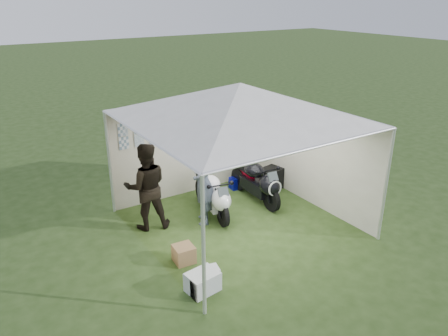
{
  "coord_description": "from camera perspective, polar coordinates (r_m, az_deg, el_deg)",
  "views": [
    {
      "loc": [
        -4.66,
        -6.67,
        4.56
      ],
      "look_at": [
        -0.14,
        0.35,
        1.19
      ],
      "focal_mm": 35.0,
      "sensor_mm": 36.0,
      "label": 1
    }
  ],
  "objects": [
    {
      "name": "ground",
      "position": [
        9.33,
        1.88,
        -7.34
      ],
      "size": [
        80.0,
        80.0,
        0.0
      ],
      "primitive_type": "plane",
      "color": "#263C14",
      "rests_on": "ground"
    },
    {
      "name": "canopy_tent",
      "position": [
        8.4,
        1.97,
        8.27
      ],
      "size": [
        5.66,
        5.66,
        3.0
      ],
      "color": "silver",
      "rests_on": "ground"
    },
    {
      "name": "motorcycle_white",
      "position": [
        9.48,
        -1.41,
        -3.45
      ],
      "size": [
        0.59,
        1.8,
        0.89
      ],
      "rotation": [
        0.0,
        0.0,
        -0.17
      ],
      "color": "black",
      "rests_on": "ground"
    },
    {
      "name": "motorcycle_black",
      "position": [
        10.11,
        4.4,
        -1.67
      ],
      "size": [
        0.48,
        1.9,
        0.94
      ],
      "rotation": [
        0.0,
        0.0,
        -0.05
      ],
      "color": "black",
      "rests_on": "ground"
    },
    {
      "name": "paddock_stand",
      "position": [
        10.92,
        1.79,
        -1.91
      ],
      "size": [
        0.4,
        0.26,
        0.29
      ],
      "primitive_type": "cube",
      "rotation": [
        0.0,
        0.0,
        -0.05
      ],
      "color": "#0E12BF",
      "rests_on": "ground"
    },
    {
      "name": "person_dark_jacket",
      "position": [
        8.96,
        -10.13,
        -2.41
      ],
      "size": [
        1.05,
        0.92,
        1.84
      ],
      "primitive_type": "imported",
      "rotation": [
        0.0,
        0.0,
        2.85
      ],
      "color": "black",
      "rests_on": "ground"
    },
    {
      "name": "person_blue_jacket",
      "position": [
        9.04,
        -2.68,
        -1.87
      ],
      "size": [
        0.67,
        0.79,
        1.82
      ],
      "primitive_type": "imported",
      "rotation": [
        0.0,
        0.0,
        -2.0
      ],
      "color": "slate",
      "rests_on": "ground"
    },
    {
      "name": "equipment_box",
      "position": [
        10.9,
        6.09,
        -1.39
      ],
      "size": [
        0.6,
        0.51,
        0.54
      ],
      "primitive_type": "cube",
      "rotation": [
        0.0,
        0.0,
        0.16
      ],
      "color": "black",
      "rests_on": "ground"
    },
    {
      "name": "crate_0",
      "position": [
        7.37,
        -2.82,
        -14.63
      ],
      "size": [
        0.55,
        0.45,
        0.34
      ],
      "primitive_type": "cube",
      "rotation": [
        0.0,
        0.0,
        0.13
      ],
      "color": "#B4B9BD",
      "rests_on": "ground"
    },
    {
      "name": "crate_1",
      "position": [
        8.09,
        -5.27,
        -11.1
      ],
      "size": [
        0.38,
        0.38,
        0.32
      ],
      "primitive_type": "cube",
      "rotation": [
        0.0,
        0.0,
        -0.08
      ],
      "color": "brown",
      "rests_on": "ground"
    },
    {
      "name": "crate_2",
      "position": [
        7.65,
        -1.84,
        -13.63
      ],
      "size": [
        0.35,
        0.31,
        0.22
      ],
      "primitive_type": "cube",
      "rotation": [
        0.0,
        0.0,
        -0.21
      ],
      "color": "#B7BBC0",
      "rests_on": "ground"
    }
  ]
}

